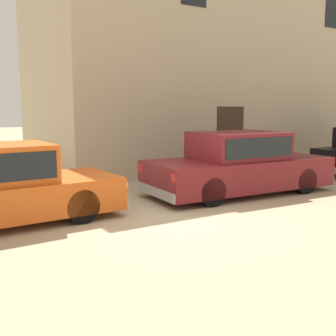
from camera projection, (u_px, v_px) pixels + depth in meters
The scene contains 3 objects.
ground_plane at pixel (172, 216), 7.86m from camera, with size 80.00×80.00×0.00m, color tan.
parked_sedan_second at pixel (239, 163), 9.83m from camera, with size 4.77×2.03×1.49m.
apartment_block at pixel (225, 57), 16.63m from camera, with size 14.91×6.16×8.24m.
Camera 1 is at (-4.07, -6.47, 2.05)m, focal length 43.68 mm.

